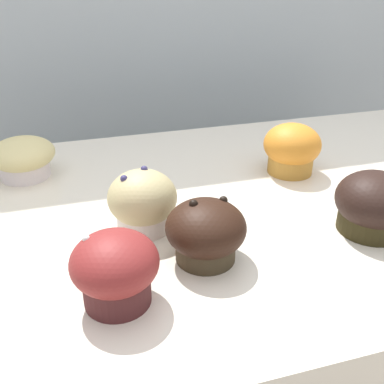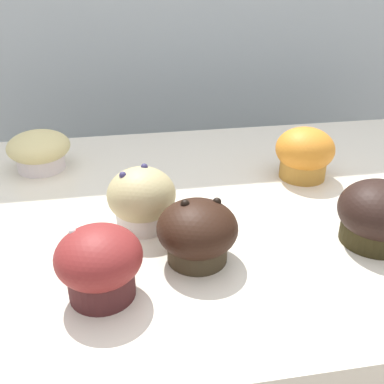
# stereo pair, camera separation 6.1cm
# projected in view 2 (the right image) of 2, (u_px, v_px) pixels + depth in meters

# --- Properties ---
(wall_back) EXTENTS (3.20, 0.10, 1.80)m
(wall_back) POSITION_uv_depth(u_px,v_px,m) (188.00, 108.00, 1.23)
(wall_back) COLOR #A8B2B7
(wall_back) RESTS_ON ground
(muffin_front_center) EXTENTS (0.10, 0.10, 0.09)m
(muffin_front_center) POSITION_uv_depth(u_px,v_px,m) (304.00, 153.00, 0.74)
(muffin_front_center) COLOR #BF8433
(muffin_front_center) RESTS_ON display_counter
(muffin_back_left) EXTENTS (0.09, 0.09, 0.09)m
(muffin_back_left) POSITION_uv_depth(u_px,v_px,m) (142.00, 199.00, 0.61)
(muffin_back_left) COLOR silver
(muffin_back_left) RESTS_ON display_counter
(muffin_back_right) EXTENTS (0.09, 0.09, 0.08)m
(muffin_back_right) POSITION_uv_depth(u_px,v_px,m) (99.00, 263.00, 0.48)
(muffin_back_right) COLOR #4A2020
(muffin_back_right) RESTS_ON display_counter
(muffin_front_left) EXTENTS (0.10, 0.10, 0.08)m
(muffin_front_left) POSITION_uv_depth(u_px,v_px,m) (378.00, 215.00, 0.57)
(muffin_front_left) COLOR #2E2712
(muffin_front_left) RESTS_ON display_counter
(muffin_front_right) EXTENTS (0.10, 0.10, 0.08)m
(muffin_front_right) POSITION_uv_depth(u_px,v_px,m) (197.00, 232.00, 0.54)
(muffin_front_right) COLOR #3C301E
(muffin_front_right) RESTS_ON display_counter
(muffin_back_center) EXTENTS (0.11, 0.11, 0.07)m
(muffin_back_center) POSITION_uv_depth(u_px,v_px,m) (39.00, 150.00, 0.77)
(muffin_back_center) COLOR white
(muffin_back_center) RESTS_ON display_counter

